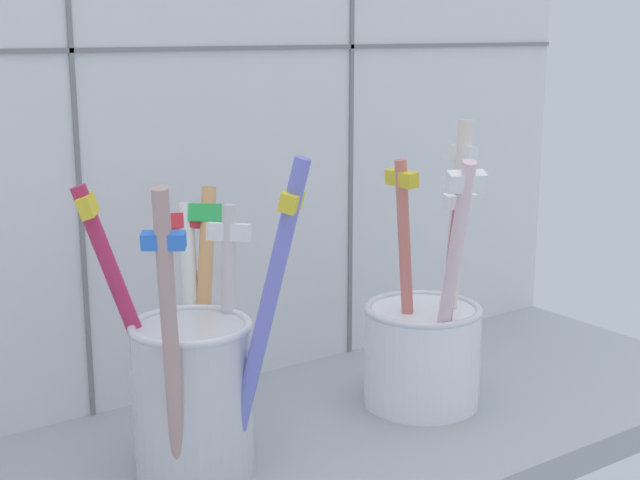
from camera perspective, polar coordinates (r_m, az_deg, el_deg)
name	(u,v)px	position (r cm, az deg, el deg)	size (l,w,h in cm)	color
counter_slab	(317,448)	(59.69, -0.16, -12.86)	(64.00, 22.00, 2.00)	#9EA3A8
tile_wall_back	(218,97)	(64.06, -6.37, 8.87)	(64.00, 2.20, 45.00)	white
toothbrush_cup_left	(196,383)	(52.95, -7.77, -8.88)	(10.44, 12.42, 18.74)	silver
toothbrush_cup_right	(427,344)	(62.26, 6.70, -6.50)	(8.00, 10.41, 19.37)	white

